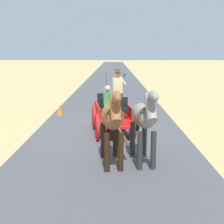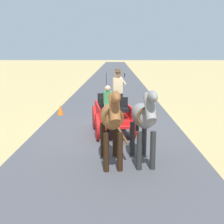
{
  "view_description": "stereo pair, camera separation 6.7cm",
  "coord_description": "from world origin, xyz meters",
  "views": [
    {
      "loc": [
        -0.19,
        10.85,
        3.1
      ],
      "look_at": [
        -0.13,
        1.49,
        1.1
      ],
      "focal_mm": 45.14,
      "sensor_mm": 36.0,
      "label": 1
    },
    {
      "loc": [
        -0.26,
        10.85,
        3.1
      ],
      "look_at": [
        -0.13,
        1.49,
        1.1
      ],
      "focal_mm": 45.14,
      "sensor_mm": 36.0,
      "label": 2
    }
  ],
  "objects": [
    {
      "name": "road_surface",
      "position": [
        0.0,
        0.0,
        0.0
      ],
      "size": [
        5.87,
        160.0,
        0.01
      ],
      "primitive_type": "cube",
      "color": "#4C4C51",
      "rests_on": "ground"
    },
    {
      "name": "horse_drawn_carriage",
      "position": [
        -0.14,
        0.37,
        0.82
      ],
      "size": [
        1.75,
        4.51,
        2.5
      ],
      "color": "red",
      "rests_on": "ground"
    },
    {
      "name": "horse_off_side",
      "position": [
        -0.14,
        3.43,
        1.32
      ],
      "size": [
        0.75,
        2.15,
        2.21
      ],
      "color": "brown",
      "rests_on": "ground"
    },
    {
      "name": "horse_near_side",
      "position": [
        -1.02,
        3.3,
        1.32
      ],
      "size": [
        0.74,
        2.14,
        2.21
      ],
      "color": "gray",
      "rests_on": "ground"
    },
    {
      "name": "traffic_cone",
      "position": [
        2.55,
        -2.98,
        0.25
      ],
      "size": [
        0.32,
        0.32,
        0.5
      ],
      "primitive_type": "cone",
      "color": "orange",
      "rests_on": "ground"
    },
    {
      "name": "ground_plane",
      "position": [
        0.0,
        0.0,
        0.0
      ],
      "size": [
        200.0,
        200.0,
        0.0
      ],
      "primitive_type": "plane",
      "color": "tan"
    }
  ]
}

